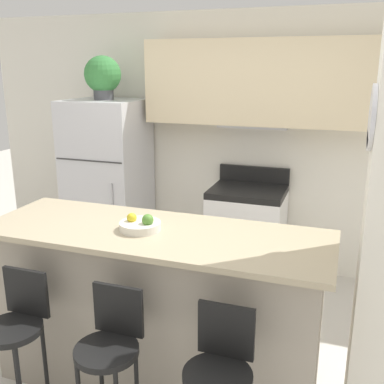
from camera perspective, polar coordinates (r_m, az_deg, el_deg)
The scene contains 10 objects.
ground_plane at distance 3.27m, azimuth -4.42°, elevation -22.74°, with size 14.00×14.00×0.00m, color beige.
wall_back at distance 4.43m, azimuth 7.61°, elevation 9.07°, with size 5.60×0.38×2.55m.
counter_bar at distance 2.97m, azimuth -4.65°, elevation -14.54°, with size 2.14×0.75×1.07m.
refrigerator at distance 4.75m, azimuth -10.58°, elevation 1.11°, with size 0.75×0.72×1.71m.
stove_range at distance 4.43m, azimuth 6.93°, elevation -5.18°, with size 0.70×0.59×1.07m.
bar_stool_left at distance 2.80m, azimuth -21.31°, elevation -15.98°, with size 0.33×0.33×0.94m.
bar_stool_mid at distance 2.50m, azimuth -10.33°, elevation -19.23°, with size 0.33×0.33×0.94m.
bar_stool_right at distance 2.31m, azimuth 3.52°, elevation -22.26°, with size 0.33×0.33×0.94m.
potted_plant_on_fridge at distance 4.60m, azimuth -11.27°, elevation 14.25°, with size 0.36×0.36×0.42m.
fruit_bowl at distance 2.74m, azimuth -6.57°, elevation -4.17°, with size 0.25×0.25×0.11m.
Camera 1 is at (1.06, -2.33, 2.04)m, focal length 42.00 mm.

